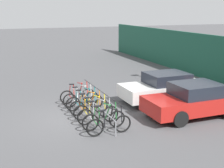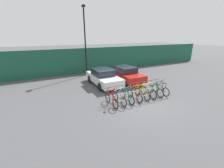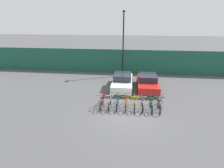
{
  "view_description": "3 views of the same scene",
  "coord_description": "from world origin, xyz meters",
  "px_view_note": "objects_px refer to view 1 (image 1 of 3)",
  "views": [
    {
      "loc": [
        11.87,
        -3.24,
        4.4
      ],
      "look_at": [
        -0.07,
        1.53,
        1.26
      ],
      "focal_mm": 50.0,
      "sensor_mm": 36.0,
      "label": 1
    },
    {
      "loc": [
        -5.89,
        -7.06,
        4.24
      ],
      "look_at": [
        -1.11,
        2.09,
        0.82
      ],
      "focal_mm": 24.0,
      "sensor_mm": 36.0,
      "label": 2
    },
    {
      "loc": [
        0.07,
        -10.85,
        6.2
      ],
      "look_at": [
        -1.39,
        2.09,
        1.3
      ],
      "focal_mm": 28.0,
      "sensor_mm": 36.0,
      "label": 3
    }
  ],
  "objects_px": {
    "bicycle_silver": "(98,114)",
    "car_red": "(194,100)",
    "car_white": "(165,87)",
    "bicycle_red": "(78,95)",
    "bike_rack": "(94,104)",
    "bicycle_black": "(109,124)",
    "bicycle_green": "(104,119)",
    "bicycle_yellow": "(94,110)",
    "bicycle_orange": "(89,106)",
    "bicycle_white": "(81,98)",
    "bicycle_teal": "(85,102)"
  },
  "relations": [
    {
      "from": "bicycle_orange",
      "to": "bicycle_yellow",
      "type": "xyz_separation_m",
      "value": [
        0.62,
        0.0,
        0.0
      ]
    },
    {
      "from": "bicycle_orange",
      "to": "bicycle_green",
      "type": "xyz_separation_m",
      "value": [
        1.81,
        0.0,
        0.0
      ]
    },
    {
      "from": "bicycle_white",
      "to": "car_red",
      "type": "distance_m",
      "value": 5.02
    },
    {
      "from": "bicycle_silver",
      "to": "bicycle_green",
      "type": "relative_size",
      "value": 1.0
    },
    {
      "from": "bicycle_silver",
      "to": "car_white",
      "type": "relative_size",
      "value": 0.4
    },
    {
      "from": "bicycle_red",
      "to": "bicycle_black",
      "type": "distance_m",
      "value": 4.13
    },
    {
      "from": "bicycle_red",
      "to": "bicycle_yellow",
      "type": "relative_size",
      "value": 1.0
    },
    {
      "from": "bicycle_orange",
      "to": "bicycle_yellow",
      "type": "height_order",
      "value": "same"
    },
    {
      "from": "bicycle_green",
      "to": "car_red",
      "type": "distance_m",
      "value": 4.01
    },
    {
      "from": "bike_rack",
      "to": "bicycle_silver",
      "type": "relative_size",
      "value": 2.74
    },
    {
      "from": "bicycle_silver",
      "to": "car_red",
      "type": "relative_size",
      "value": 0.41
    },
    {
      "from": "bike_rack",
      "to": "bicycle_white",
      "type": "relative_size",
      "value": 2.74
    },
    {
      "from": "car_white",
      "to": "bicycle_red",
      "type": "bearing_deg",
      "value": -107.99
    },
    {
      "from": "bike_rack",
      "to": "bicycle_teal",
      "type": "distance_m",
      "value": 0.93
    },
    {
      "from": "bike_rack",
      "to": "bicycle_white",
      "type": "distance_m",
      "value": 1.49
    },
    {
      "from": "bicycle_red",
      "to": "bicycle_green",
      "type": "height_order",
      "value": "same"
    },
    {
      "from": "car_red",
      "to": "bicycle_teal",
      "type": "bearing_deg",
      "value": -121.42
    },
    {
      "from": "bicycle_orange",
      "to": "bicycle_black",
      "type": "relative_size",
      "value": 1.0
    },
    {
      "from": "bicycle_red",
      "to": "car_red",
      "type": "bearing_deg",
      "value": 46.05
    },
    {
      "from": "bicycle_white",
      "to": "bicycle_silver",
      "type": "relative_size",
      "value": 1.0
    },
    {
      "from": "car_white",
      "to": "car_red",
      "type": "height_order",
      "value": "same"
    },
    {
      "from": "bicycle_orange",
      "to": "bicycle_teal",
      "type": "bearing_deg",
      "value": 177.66
    },
    {
      "from": "bicycle_orange",
      "to": "bicycle_black",
      "type": "height_order",
      "value": "same"
    },
    {
      "from": "car_red",
      "to": "bicycle_green",
      "type": "bearing_deg",
      "value": -90.09
    },
    {
      "from": "bicycle_white",
      "to": "bicycle_yellow",
      "type": "bearing_deg",
      "value": 2.69
    },
    {
      "from": "bicycle_black",
      "to": "bicycle_teal",
      "type": "bearing_deg",
      "value": -176.17
    },
    {
      "from": "bicycle_white",
      "to": "bicycle_yellow",
      "type": "height_order",
      "value": "same"
    },
    {
      "from": "bicycle_black",
      "to": "car_red",
      "type": "height_order",
      "value": "car_red"
    },
    {
      "from": "bicycle_green",
      "to": "bike_rack",
      "type": "bearing_deg",
      "value": 172.44
    },
    {
      "from": "bicycle_red",
      "to": "bicycle_teal",
      "type": "bearing_deg",
      "value": -1.98
    },
    {
      "from": "bicycle_orange",
      "to": "bicycle_black",
      "type": "bearing_deg",
      "value": -2.34
    },
    {
      "from": "bicycle_yellow",
      "to": "bicycle_green",
      "type": "relative_size",
      "value": 1.0
    },
    {
      "from": "bike_rack",
      "to": "bicycle_orange",
      "type": "bearing_deg",
      "value": -152.6
    },
    {
      "from": "bicycle_yellow",
      "to": "bicycle_black",
      "type": "distance_m",
      "value": 1.74
    },
    {
      "from": "bike_rack",
      "to": "bicycle_black",
      "type": "distance_m",
      "value": 2.08
    },
    {
      "from": "bicycle_orange",
      "to": "bicycle_white",
      "type": "bearing_deg",
      "value": 177.66
    },
    {
      "from": "bike_rack",
      "to": "bicycle_black",
      "type": "xyz_separation_m",
      "value": [
        2.07,
        -0.15,
        -0.12
      ]
    },
    {
      "from": "bicycle_black",
      "to": "car_white",
      "type": "xyz_separation_m",
      "value": [
        -2.84,
        3.99,
        0.31
      ]
    },
    {
      "from": "bicycle_yellow",
      "to": "car_red",
      "type": "distance_m",
      "value": 4.19
    },
    {
      "from": "bike_rack",
      "to": "bicycle_yellow",
      "type": "bearing_deg",
      "value": -24.17
    },
    {
      "from": "bicycle_black",
      "to": "bicycle_orange",
      "type": "bearing_deg",
      "value": -176.17
    },
    {
      "from": "bicycle_orange",
      "to": "car_red",
      "type": "distance_m",
      "value": 4.41
    },
    {
      "from": "bicycle_yellow",
      "to": "car_red",
      "type": "relative_size",
      "value": 0.41
    },
    {
      "from": "bicycle_red",
      "to": "bicycle_silver",
      "type": "relative_size",
      "value": 1.0
    },
    {
      "from": "car_red",
      "to": "bicycle_orange",
      "type": "bearing_deg",
      "value": -114.46
    },
    {
      "from": "bicycle_white",
      "to": "car_red",
      "type": "height_order",
      "value": "car_red"
    },
    {
      "from": "bike_rack",
      "to": "bicycle_white",
      "type": "xyz_separation_m",
      "value": [
        -1.48,
        -0.15,
        -0.12
      ]
    },
    {
      "from": "bicycle_orange",
      "to": "car_white",
      "type": "relative_size",
      "value": 0.4
    },
    {
      "from": "bicycle_orange",
      "to": "bicycle_red",
      "type": "bearing_deg",
      "value": 177.66
    },
    {
      "from": "bicycle_orange",
      "to": "car_red",
      "type": "bearing_deg",
      "value": 63.2
    }
  ]
}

